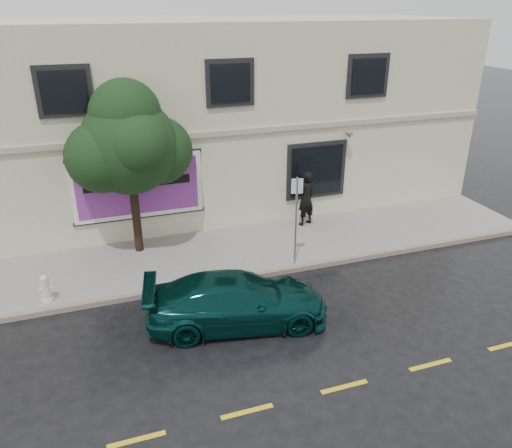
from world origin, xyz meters
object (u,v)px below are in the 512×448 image
object	(u,v)px
street_tree	(129,146)
fire_hydrant	(46,288)
car	(237,300)
pedestrian	(306,198)

from	to	relation	value
street_tree	fire_hydrant	size ratio (longest dim) A/B	6.29
car	street_tree	bearing A→B (deg)	32.19
pedestrian	street_tree	xyz separation A→B (m)	(-5.96, -0.15, 2.46)
pedestrian	street_tree	size ratio (longest dim) A/B	0.41
car	pedestrian	size ratio (longest dim) A/B	2.28
street_tree	fire_hydrant	world-z (taller)	street_tree
car	fire_hydrant	distance (m)	5.24
fire_hydrant	pedestrian	bearing A→B (deg)	16.25
pedestrian	fire_hydrant	bearing A→B (deg)	-6.01
fire_hydrant	car	bearing A→B (deg)	-26.93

